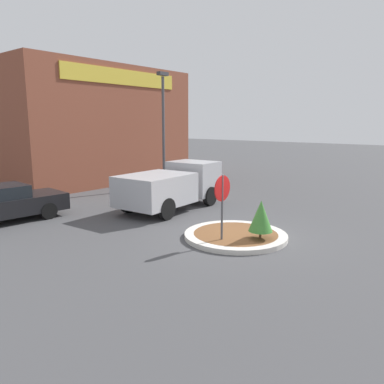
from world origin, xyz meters
The scene contains 7 objects.
ground_plane centered at (0.00, 0.00, 0.00)m, with size 120.00×120.00×0.00m, color #474749.
traffic_island centered at (0.00, 0.00, 0.08)m, with size 3.46×3.46×0.16m.
stop_sign centered at (-0.84, -0.01, 1.57)m, with size 0.82×0.07×2.25m.
island_shrub centered at (0.00, -0.93, 0.91)m, with size 0.77×0.77×1.25m.
utility_truck centered at (1.88, 4.61, 1.07)m, with size 5.32×2.63×2.00m.
storefront_building centered at (5.04, 14.30, 3.66)m, with size 12.15×6.07×7.30m.
light_pole centered at (5.67, 8.66, 3.88)m, with size 0.70×0.30×6.65m.
Camera 1 is at (-10.33, -6.53, 3.84)m, focal length 35.00 mm.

